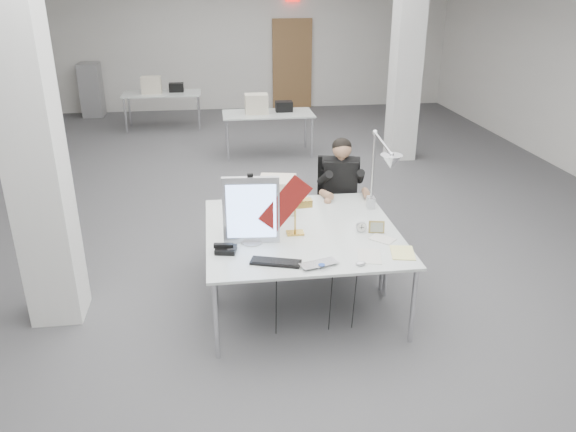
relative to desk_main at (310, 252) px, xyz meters
name	(u,v)px	position (x,y,z in m)	size (l,w,h in m)	color
room_shell	(277,89)	(0.04, 2.63, 0.95)	(10.04, 14.04, 3.24)	#474749
desk_main	(310,252)	(0.00, 0.00, 0.00)	(1.80, 0.90, 0.03)	silver
desk_second	(295,213)	(0.00, 0.90, 0.00)	(1.80, 0.90, 0.03)	silver
bg_desk_a	(268,114)	(0.20, 5.50, 0.00)	(1.60, 0.80, 0.03)	silver
bg_desk_b	(162,94)	(-1.80, 7.70, 0.00)	(1.60, 0.80, 0.03)	silver
filing_cabinet	(92,90)	(-3.50, 9.15, -0.14)	(0.45, 0.55, 1.20)	gray
office_chair	(339,203)	(0.62, 1.56, -0.18)	(0.55, 0.55, 1.12)	black
seated_person	(341,177)	(0.62, 1.51, 0.16)	(0.50, 0.63, 0.94)	black
monitor	(251,210)	(-0.49, 0.24, 0.32)	(0.50, 0.05, 0.62)	#B3B3B8
pennant	(285,204)	(-0.19, 0.21, 0.39)	(0.51, 0.01, 0.21)	maroon
keyboard	(276,262)	(-0.32, -0.19, 0.02)	(0.42, 0.14, 0.02)	black
laptop	(322,267)	(0.04, -0.32, 0.03)	(0.32, 0.21, 0.03)	#A2A3A6
mouse	(361,263)	(0.38, -0.32, 0.03)	(0.09, 0.06, 0.04)	silver
bankers_lamp	(295,217)	(-0.07, 0.37, 0.18)	(0.29, 0.12, 0.33)	#DD9445
desk_phone	(226,250)	(-0.73, 0.08, 0.03)	(0.18, 0.16, 0.04)	black
picture_frame_left	(237,234)	(-0.62, 0.32, 0.07)	(0.14, 0.01, 0.11)	#AC7C4A
picture_frame_right	(377,227)	(0.68, 0.29, 0.07)	(0.15, 0.01, 0.12)	#9C8543
desk_clock	(361,227)	(0.55, 0.33, 0.06)	(0.10, 0.10, 0.03)	#AFAFB4
paper_stack_a	(369,256)	(0.49, -0.18, 0.02)	(0.20, 0.28, 0.01)	silver
paper_stack_b	(403,253)	(0.79, -0.15, 0.02)	(0.20, 0.28, 0.01)	#F3EF91
paper_stack_c	(382,239)	(0.70, 0.14, 0.02)	(0.22, 0.15, 0.01)	silver
beige_monitor	(278,194)	(-0.16, 0.97, 0.19)	(0.36, 0.35, 0.35)	beige
architect_lamp	(380,177)	(0.80, 0.66, 0.44)	(0.23, 0.66, 0.85)	silver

